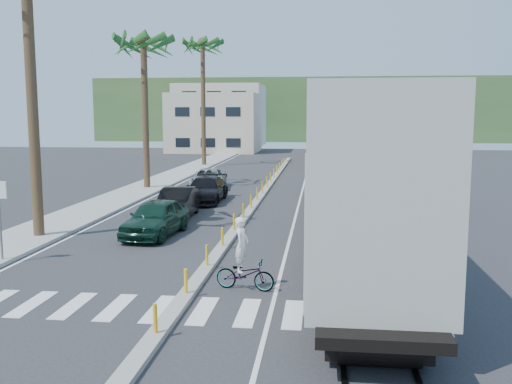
# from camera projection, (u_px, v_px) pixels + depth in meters

# --- Properties ---
(ground) EXTENTS (140.00, 140.00, 0.00)m
(ground) POSITION_uv_depth(u_px,v_px,m) (194.00, 287.00, 17.19)
(ground) COLOR #28282B
(ground) RESTS_ON ground
(sidewalk) EXTENTS (3.00, 90.00, 0.15)m
(sidewalk) POSITION_uv_depth(u_px,v_px,m) (157.00, 183.00, 42.75)
(sidewalk) COLOR gray
(sidewalk) RESTS_ON ground
(rails) EXTENTS (1.56, 100.00, 0.06)m
(rails) POSITION_uv_depth(u_px,v_px,m) (337.00, 181.00, 44.18)
(rails) COLOR black
(rails) RESTS_ON ground
(median) EXTENTS (0.45, 60.00, 0.85)m
(median) POSITION_uv_depth(u_px,v_px,m) (262.00, 194.00, 36.82)
(median) COLOR gray
(median) RESTS_ON ground
(crosswalk) EXTENTS (14.00, 2.20, 0.01)m
(crosswalk) POSITION_uv_depth(u_px,v_px,m) (177.00, 310.00, 15.22)
(crosswalk) COLOR silver
(crosswalk) RESTS_ON ground
(lane_markings) EXTENTS (9.42, 90.00, 0.01)m
(lane_markings) POSITION_uv_depth(u_px,v_px,m) (240.00, 185.00, 42.04)
(lane_markings) COLOR silver
(lane_markings) RESTS_ON ground
(freight_train) EXTENTS (3.00, 60.94, 5.85)m
(freight_train) POSITION_uv_depth(u_px,v_px,m) (340.00, 149.00, 37.58)
(freight_train) COLOR #B3B0A4
(freight_train) RESTS_ON ground
(palm_trees) EXTENTS (3.50, 37.20, 13.75)m
(palm_trees) POSITION_uv_depth(u_px,v_px,m) (149.00, 31.00, 38.99)
(palm_trees) COLOR brown
(palm_trees) RESTS_ON ground
(buildings) EXTENTS (38.00, 27.00, 10.00)m
(buildings) POSITION_uv_depth(u_px,v_px,m) (256.00, 120.00, 87.85)
(buildings) COLOR beige
(buildings) RESTS_ON ground
(hillside) EXTENTS (80.00, 20.00, 12.00)m
(hillside) POSITION_uv_depth(u_px,v_px,m) (303.00, 110.00, 114.80)
(hillside) COLOR #385628
(hillside) RESTS_ON ground
(car_lead) EXTENTS (2.65, 4.92, 1.57)m
(car_lead) POSITION_uv_depth(u_px,v_px,m) (156.00, 218.00, 24.41)
(car_lead) COLOR #103225
(car_lead) RESTS_ON ground
(car_second) EXTENTS (1.73, 4.60, 1.50)m
(car_second) POSITION_uv_depth(u_px,v_px,m) (177.00, 203.00, 28.74)
(car_second) COLOR black
(car_second) RESTS_ON ground
(car_third) EXTENTS (2.10, 5.14, 1.49)m
(car_third) POSITION_uv_depth(u_px,v_px,m) (206.00, 190.00, 33.81)
(car_third) COLOR black
(car_third) RESTS_ON ground
(car_rear) EXTENTS (3.21, 5.40, 1.38)m
(car_rear) POSITION_uv_depth(u_px,v_px,m) (208.00, 179.00, 40.02)
(car_rear) COLOR #B4B7BA
(car_rear) RESTS_ON ground
(cyclist) EXTENTS (1.29, 2.02, 2.19)m
(cyclist) POSITION_uv_depth(u_px,v_px,m) (244.00, 267.00, 16.89)
(cyclist) COLOR #9EA0A5
(cyclist) RESTS_ON ground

